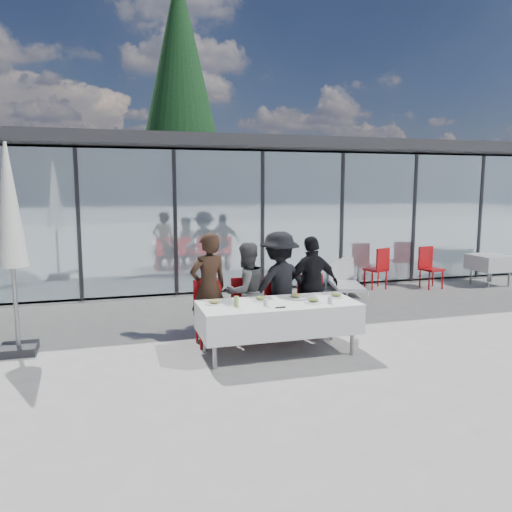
{
  "coord_description": "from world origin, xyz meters",
  "views": [
    {
      "loc": [
        -2.23,
        -6.65,
        2.39
      ],
      "look_at": [
        0.06,
        1.2,
        1.25
      ],
      "focal_mm": 35.0,
      "sensor_mm": 36.0,
      "label": 1
    }
  ],
  "objects_px": {
    "plate_c": "(296,296)",
    "plate_extra": "(313,301)",
    "diner_chair_d": "(312,302)",
    "spare_table_right": "(491,263)",
    "diner_chair_a": "(209,309)",
    "plate_b": "(261,299)",
    "lounger": "(345,280)",
    "plate_a": "(214,302)",
    "diner_a": "(209,288)",
    "conifer_tree": "(180,91)",
    "dining_table": "(278,317)",
    "spare_chair_b": "(379,266)",
    "diner_chair_c": "(280,304)",
    "diner_c": "(279,285)",
    "plate_d": "(336,295)",
    "diner_d": "(312,285)",
    "market_umbrella": "(10,218)",
    "juice_bottle": "(236,302)",
    "folded_eyeglasses": "(280,307)",
    "spare_chair_a": "(429,265)",
    "diner_b": "(246,291)",
    "diner_chair_b": "(247,306)"
  },
  "relations": [
    {
      "from": "diner_a",
      "to": "diner_chair_a",
      "type": "xyz_separation_m",
      "value": [
        0.0,
        -0.02,
        -0.31
      ]
    },
    {
      "from": "diner_d",
      "to": "plate_b",
      "type": "height_order",
      "value": "diner_d"
    },
    {
      "from": "diner_chair_a",
      "to": "plate_a",
      "type": "height_order",
      "value": "diner_chair_a"
    },
    {
      "from": "plate_a",
      "to": "folded_eyeglasses",
      "type": "relative_size",
      "value": 1.83
    },
    {
      "from": "dining_table",
      "to": "plate_b",
      "type": "distance_m",
      "value": 0.36
    },
    {
      "from": "diner_chair_c",
      "to": "plate_a",
      "type": "xyz_separation_m",
      "value": [
        -1.18,
        -0.59,
        0.24
      ]
    },
    {
      "from": "diner_b",
      "to": "spare_chair_b",
      "type": "distance_m",
      "value": 4.92
    },
    {
      "from": "plate_c",
      "to": "lounger",
      "type": "distance_m",
      "value": 4.27
    },
    {
      "from": "diner_d",
      "to": "market_umbrella",
      "type": "xyz_separation_m",
      "value": [
        -4.44,
        0.28,
        1.15
      ]
    },
    {
      "from": "diner_b",
      "to": "lounger",
      "type": "bearing_deg",
      "value": -155.97
    },
    {
      "from": "diner_chair_a",
      "to": "plate_extra",
      "type": "bearing_deg",
      "value": -33.64
    },
    {
      "from": "diner_chair_c",
      "to": "diner_d",
      "type": "height_order",
      "value": "diner_d"
    },
    {
      "from": "diner_c",
      "to": "conifer_tree",
      "type": "bearing_deg",
      "value": -105.91
    },
    {
      "from": "market_umbrella",
      "to": "plate_d",
      "type": "bearing_deg",
      "value": -11.97
    },
    {
      "from": "diner_chair_b",
      "to": "market_umbrella",
      "type": "distance_m",
      "value": 3.63
    },
    {
      "from": "plate_c",
      "to": "plate_extra",
      "type": "bearing_deg",
      "value": -69.84
    },
    {
      "from": "diner_a",
      "to": "juice_bottle",
      "type": "distance_m",
      "value": 0.9
    },
    {
      "from": "diner_chair_a",
      "to": "lounger",
      "type": "relative_size",
      "value": 0.68
    },
    {
      "from": "plate_a",
      "to": "spare_chair_b",
      "type": "relative_size",
      "value": 0.26
    },
    {
      "from": "diner_chair_d",
      "to": "spare_table_right",
      "type": "distance_m",
      "value": 6.27
    },
    {
      "from": "plate_extra",
      "to": "spare_chair_b",
      "type": "bearing_deg",
      "value": 49.43
    },
    {
      "from": "diner_c",
      "to": "diner_d",
      "type": "height_order",
      "value": "diner_c"
    },
    {
      "from": "spare_table_right",
      "to": "plate_extra",
      "type": "bearing_deg",
      "value": -150.52
    },
    {
      "from": "plate_a",
      "to": "juice_bottle",
      "type": "relative_size",
      "value": 1.67
    },
    {
      "from": "diner_chair_d",
      "to": "folded_eyeglasses",
      "type": "distance_m",
      "value": 1.41
    },
    {
      "from": "diner_b",
      "to": "market_umbrella",
      "type": "height_order",
      "value": "market_umbrella"
    },
    {
      "from": "diner_chair_a",
      "to": "diner_d",
      "type": "xyz_separation_m",
      "value": [
        1.7,
        0.02,
        0.26
      ]
    },
    {
      "from": "spare_chair_b",
      "to": "diner_c",
      "type": "bearing_deg",
      "value": -140.14
    },
    {
      "from": "plate_d",
      "to": "juice_bottle",
      "type": "bearing_deg",
      "value": -173.38
    },
    {
      "from": "diner_c",
      "to": "plate_extra",
      "type": "height_order",
      "value": "diner_c"
    },
    {
      "from": "diner_chair_d",
      "to": "spare_chair_b",
      "type": "relative_size",
      "value": 1.0
    },
    {
      "from": "diner_c",
      "to": "plate_d",
      "type": "relative_size",
      "value": 6.6
    },
    {
      "from": "diner_chair_a",
      "to": "spare_table_right",
      "type": "bearing_deg",
      "value": 18.96
    },
    {
      "from": "diner_chair_c",
      "to": "spare_chair_b",
      "type": "relative_size",
      "value": 1.0
    },
    {
      "from": "spare_chair_a",
      "to": "market_umbrella",
      "type": "bearing_deg",
      "value": -164.18
    },
    {
      "from": "diner_c",
      "to": "conifer_tree",
      "type": "xyz_separation_m",
      "value": [
        0.2,
        12.31,
        5.14
      ]
    },
    {
      "from": "diner_chair_d",
      "to": "plate_b",
      "type": "distance_m",
      "value": 1.21
    },
    {
      "from": "dining_table",
      "to": "plate_c",
      "type": "xyz_separation_m",
      "value": [
        0.35,
        0.21,
        0.24
      ]
    },
    {
      "from": "market_umbrella",
      "to": "conifer_tree",
      "type": "bearing_deg",
      "value": 71.26
    },
    {
      "from": "diner_d",
      "to": "plate_c",
      "type": "distance_m",
      "value": 0.74
    },
    {
      "from": "plate_d",
      "to": "juice_bottle",
      "type": "distance_m",
      "value": 1.6
    },
    {
      "from": "diner_chair_a",
      "to": "spare_chair_a",
      "type": "distance_m",
      "value": 6.41
    },
    {
      "from": "diner_b",
      "to": "spare_chair_a",
      "type": "relative_size",
      "value": 1.58
    },
    {
      "from": "plate_c",
      "to": "lounger",
      "type": "height_order",
      "value": "plate_c"
    },
    {
      "from": "dining_table",
      "to": "diner_c",
      "type": "height_order",
      "value": "diner_c"
    },
    {
      "from": "dining_table",
      "to": "plate_c",
      "type": "relative_size",
      "value": 8.82
    },
    {
      "from": "diner_chair_c",
      "to": "spare_table_right",
      "type": "bearing_deg",
      "value": 22.08
    },
    {
      "from": "diner_a",
      "to": "conifer_tree",
      "type": "distance_m",
      "value": 13.4
    },
    {
      "from": "plate_b",
      "to": "lounger",
      "type": "distance_m",
      "value": 4.63
    },
    {
      "from": "diner_d",
      "to": "market_umbrella",
      "type": "bearing_deg",
      "value": -9.89
    }
  ]
}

